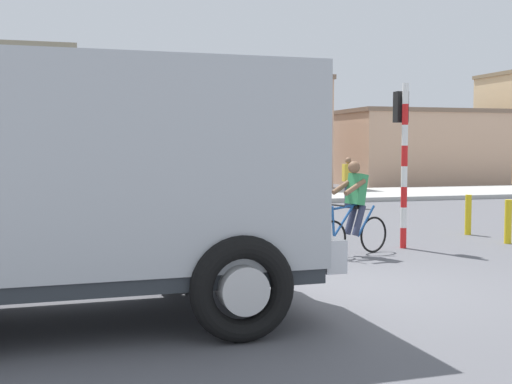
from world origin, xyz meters
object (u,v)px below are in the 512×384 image
cyclist (354,208)px  bollard_near (508,222)px  pedestrian_near_kerb (348,181)px  car_red_near (210,199)px  truck_foreground (74,176)px  bollard_far (468,215)px  traffic_light_pole (403,142)px

cyclist → bollard_near: 3.69m
cyclist → pedestrian_near_kerb: cyclist is taller
car_red_near → bollard_near: 6.29m
truck_foreground → cyclist: bearing=34.5°
cyclist → car_red_near: 3.85m
cyclist → bollard_far: (3.64, 1.88, -0.41)m
truck_foreground → bollard_near: truck_foreground is taller
truck_foreground → traffic_light_pole: bearing=32.7°
truck_foreground → cyclist: truck_foreground is taller
traffic_light_pole → bollard_near: size_ratio=3.56×
cyclist → bollard_near: size_ratio=1.91×
traffic_light_pole → bollard_far: bearing=28.5°
truck_foreground → bollard_far: bearing=31.6°
car_red_near → pedestrian_near_kerb: pedestrian_near_kerb is taller
car_red_near → bollard_near: (5.61, -2.82, -0.37)m
pedestrian_near_kerb → traffic_light_pole: bearing=-106.6°
traffic_light_pole → bollard_far: size_ratio=3.56×
truck_foreground → bollard_near: 9.47m
truck_foreground → car_red_near: size_ratio=1.33×
car_red_near → bollard_far: bearing=-14.2°
bollard_far → pedestrian_near_kerb: bearing=89.7°
cyclist → traffic_light_pole: bearing=25.3°
bollard_far → bollard_near: bearing=-90.0°
truck_foreground → pedestrian_near_kerb: 14.77m
bollard_near → bollard_far: bearing=90.0°
pedestrian_near_kerb → bollard_near: bearing=-90.2°
pedestrian_near_kerb → bollard_far: pedestrian_near_kerb is taller
bollard_near → traffic_light_pole: bearing=176.9°
pedestrian_near_kerb → bollard_far: 6.73m
traffic_light_pole → bollard_near: 2.85m
traffic_light_pole → truck_foreground: bearing=-147.3°
traffic_light_pole → pedestrian_near_kerb: traffic_light_pole is taller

